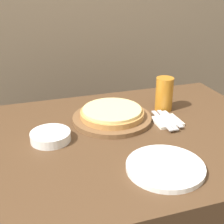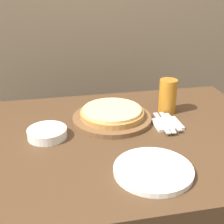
{
  "view_description": "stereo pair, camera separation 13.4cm",
  "coord_description": "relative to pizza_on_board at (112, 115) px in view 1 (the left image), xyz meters",
  "views": [
    {
      "loc": [
        -0.43,
        -1.02,
        1.3
      ],
      "look_at": [
        -0.05,
        0.14,
        0.75
      ],
      "focal_mm": 50.0,
      "sensor_mm": 36.0,
      "label": 1
    },
    {
      "loc": [
        -0.3,
        -1.06,
        1.3
      ],
      "look_at": [
        -0.05,
        0.14,
        0.75
      ],
      "focal_mm": 50.0,
      "sensor_mm": 36.0,
      "label": 2
    }
  ],
  "objects": [
    {
      "name": "dinner_knife",
      "position": [
        0.22,
        -0.09,
        -0.01
      ],
      "size": [
        0.03,
        0.2,
        0.0
      ],
      "color": "silver",
      "rests_on": "napkin_stack"
    },
    {
      "name": "napkin_stack",
      "position": [
        0.22,
        -0.09,
        -0.02
      ],
      "size": [
        0.11,
        0.11,
        0.01
      ],
      "color": "silver",
      "rests_on": "dining_table"
    },
    {
      "name": "pizza_on_board",
      "position": [
        0.0,
        0.0,
        0.0
      ],
      "size": [
        0.34,
        0.34,
        0.06
      ],
      "color": "brown",
      "rests_on": "dining_table"
    },
    {
      "name": "beer_glass",
      "position": [
        0.26,
        0.04,
        0.06
      ],
      "size": [
        0.08,
        0.08,
        0.15
      ],
      "color": "#B7701E",
      "rests_on": "dining_table"
    },
    {
      "name": "dining_table",
      "position": [
        0.05,
        -0.14,
        -0.38
      ],
      "size": [
        1.18,
        0.92,
        0.71
      ],
      "color": "#4C331E",
      "rests_on": "ground_plane"
    },
    {
      "name": "spoon",
      "position": [
        0.24,
        -0.09,
        -0.01
      ],
      "size": [
        0.02,
        0.17,
        0.0
      ],
      "color": "silver",
      "rests_on": "napkin_stack"
    },
    {
      "name": "fork",
      "position": [
        0.19,
        -0.09,
        -0.01
      ],
      "size": [
        0.03,
        0.2,
        0.0
      ],
      "color": "silver",
      "rests_on": "napkin_stack"
    },
    {
      "name": "side_bowl",
      "position": [
        -0.28,
        -0.1,
        -0.01
      ],
      "size": [
        0.15,
        0.15,
        0.04
      ],
      "color": "white",
      "rests_on": "dining_table"
    },
    {
      "name": "dinner_plate",
      "position": [
        0.06,
        -0.4,
        -0.02
      ],
      "size": [
        0.26,
        0.26,
        0.02
      ],
      "color": "white",
      "rests_on": "dining_table"
    }
  ]
}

